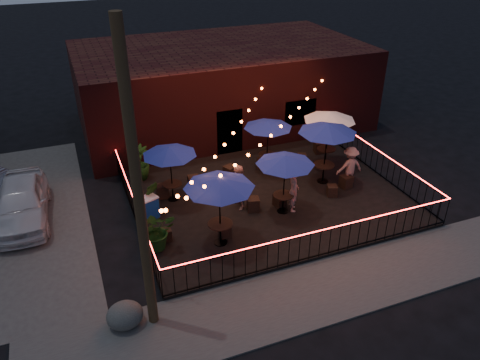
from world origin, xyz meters
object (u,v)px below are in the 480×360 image
object	(u,v)px
utility_pole	(138,195)
cafe_table_5	(330,117)
cafe_table_1	(169,152)
cafe_table_4	(328,129)
boulder	(125,315)
cafe_table_3	(268,125)
cafe_table_2	(285,161)
cooler	(149,208)
cafe_table_0	(219,183)

from	to	relation	value
utility_pole	cafe_table_5	bearing A→B (deg)	34.40
cafe_table_1	cafe_table_4	world-z (taller)	cafe_table_4
utility_pole	boulder	bearing A→B (deg)	170.37
cafe_table_3	cafe_table_2	bearing A→B (deg)	-104.34
utility_pole	cafe_table_5	distance (m)	10.85
cafe_table_4	boulder	bearing A→B (deg)	-151.85
cooler	boulder	size ratio (longest dim) A/B	0.91
cafe_table_1	cafe_table_5	world-z (taller)	cafe_table_5
boulder	cafe_table_5	bearing A→B (deg)	31.81
cafe_table_3	cafe_table_4	world-z (taller)	cafe_table_4
cafe_table_0	cafe_table_5	world-z (taller)	cafe_table_0
cafe_table_3	cafe_table_4	xyz separation A→B (m)	(1.65, -1.85, 0.28)
cafe_table_4	cooler	size ratio (longest dim) A/B	3.36
cafe_table_5	cafe_table_2	bearing A→B (deg)	-141.36
cafe_table_1	cafe_table_2	distance (m)	4.18
cafe_table_0	utility_pole	bearing A→B (deg)	-138.66
cafe_table_1	cooler	bearing A→B (deg)	-139.43
utility_pole	cafe_table_5	size ratio (longest dim) A/B	3.34
utility_pole	cafe_table_0	bearing A→B (deg)	41.34
cafe_table_5	boulder	distance (m)	11.43
cafe_table_0	cafe_table_5	size ratio (longest dim) A/B	1.16
cafe_table_3	boulder	xyz separation A→B (m)	(-7.05, -6.50, -1.80)
cafe_table_5	cafe_table_1	bearing A→B (deg)	-176.65
cafe_table_0	cooler	distance (m)	3.46
cafe_table_0	cafe_table_2	world-z (taller)	cafe_table_0
cafe_table_0	cooler	world-z (taller)	cafe_table_0
cafe_table_0	cafe_table_3	bearing A→B (deg)	49.62
cafe_table_4	cooler	bearing A→B (deg)	-179.52
cafe_table_1	cafe_table_3	size ratio (longest dim) A/B	1.02
utility_pole	boulder	xyz separation A→B (m)	(-0.72, 0.12, -3.63)
cafe_table_5	utility_pole	bearing A→B (deg)	-145.60
cooler	boulder	world-z (taller)	cooler
cafe_table_1	cooler	distance (m)	2.14
cooler	boulder	xyz separation A→B (m)	(-1.62, -4.59, -0.22)
cafe_table_5	cooler	xyz separation A→B (m)	(-7.95, -1.34, -1.75)
cafe_table_1	cafe_table_3	xyz separation A→B (m)	(4.33, 0.97, 0.01)
utility_pole	boulder	world-z (taller)	utility_pole
cafe_table_2	cafe_table_4	xyz separation A→B (m)	(2.48, 1.39, 0.22)
cooler	cafe_table_1	bearing A→B (deg)	18.18
cafe_table_3	cooler	size ratio (longest dim) A/B	2.80
cafe_table_3	cafe_table_1	bearing A→B (deg)	-167.44
utility_pole	cooler	distance (m)	5.89
cafe_table_5	cooler	bearing A→B (deg)	-170.42
cafe_table_0	cafe_table_3	xyz separation A→B (m)	(3.56, 4.19, -0.24)
utility_pole	cafe_table_3	xyz separation A→B (m)	(6.33, 6.62, -1.83)
cafe_table_0	cooler	size ratio (longest dim) A/B	3.24
cafe_table_1	cooler	xyz separation A→B (m)	(-1.10, -0.94, -1.57)
cafe_table_0	cooler	xyz separation A→B (m)	(-1.87, 2.28, -1.82)
boulder	cafe_table_4	bearing A→B (deg)	28.15
cafe_table_3	cooler	xyz separation A→B (m)	(-5.43, -1.91, -1.58)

